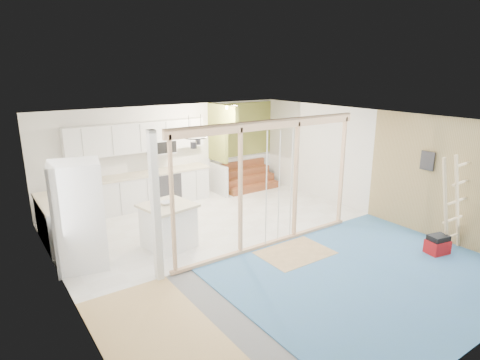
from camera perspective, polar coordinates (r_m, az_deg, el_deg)
room at (r=7.75m, az=2.48°, el=-1.09°), size 7.01×8.01×2.61m
floor_overlays at (r=8.30m, az=2.52°, el=-9.47°), size 7.00×8.00×0.03m
stud_frame at (r=7.52m, az=0.86°, el=0.81°), size 4.66×0.14×2.60m
base_cabinets at (r=10.18m, az=-16.58°, el=-2.57°), size 4.45×2.24×0.93m
upper_cabinets at (r=10.53m, az=-13.98°, el=5.80°), size 3.60×0.41×0.85m
green_partition at (r=11.88m, az=-0.34°, el=3.02°), size 2.25×1.51×2.60m
pot_rack at (r=8.99m, az=-6.38°, el=5.70°), size 0.52×0.52×0.72m
sheathing_panel at (r=9.16m, az=28.23°, el=-0.35°), size 0.02×4.00×2.60m
electrical_panel at (r=9.32m, az=25.12°, el=2.49°), size 0.04×0.30×0.40m
ceiling_light at (r=10.73m, az=-1.22°, el=10.30°), size 0.32×0.32×0.08m
fridge at (r=7.73m, az=-21.88°, el=-4.73°), size 1.02×0.99×1.97m
island at (r=8.25m, az=-10.13°, el=-6.47°), size 1.10×1.10×0.92m
bowl at (r=8.09m, az=-10.43°, el=-3.23°), size 0.26×0.26×0.06m
soap_bottle_a at (r=10.24m, az=-20.83°, el=0.65°), size 0.13×0.13×0.27m
soap_bottle_b at (r=10.78m, az=-11.98°, el=1.88°), size 0.11×0.12×0.21m
toolbox at (r=8.84m, az=26.28°, el=-8.30°), size 0.47×0.39×0.39m
ladder at (r=8.84m, az=28.03°, el=-2.94°), size 1.04×0.17×1.94m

